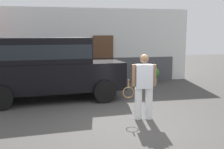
# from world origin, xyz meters

# --- Properties ---
(ground_plane) EXTENTS (40.00, 40.00, 0.00)m
(ground_plane) POSITION_xyz_m (0.00, 0.00, 0.00)
(ground_plane) COLOR #423F3D
(house_frontage) EXTENTS (8.81, 0.40, 3.30)m
(house_frontage) POSITION_xyz_m (0.00, 6.07, 1.55)
(house_frontage) COLOR white
(house_frontage) RESTS_ON ground_plane
(parked_suv) EXTENTS (4.75, 2.50, 2.05)m
(parked_suv) POSITION_xyz_m (-1.95, 3.00, 1.15)
(parked_suv) COLOR black
(parked_suv) RESTS_ON ground_plane
(tennis_player_man) EXTENTS (0.87, 0.31, 1.67)m
(tennis_player_man) POSITION_xyz_m (0.46, 0.34, 0.86)
(tennis_player_man) COLOR white
(tennis_player_man) RESTS_ON ground_plane
(potted_plant_by_porch) EXTENTS (0.56, 0.56, 0.74)m
(potted_plant_by_porch) POSITION_xyz_m (2.48, 5.14, 0.41)
(potted_plant_by_porch) COLOR gray
(potted_plant_by_porch) RESTS_ON ground_plane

